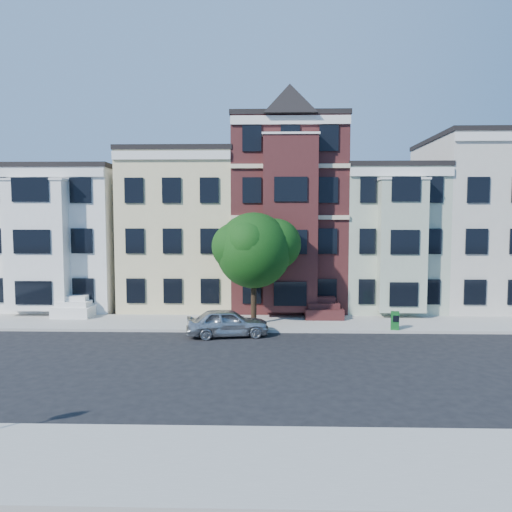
{
  "coord_description": "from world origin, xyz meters",
  "views": [
    {
      "loc": [
        -1.21,
        -19.56,
        5.98
      ],
      "look_at": [
        -1.83,
        3.59,
        4.2
      ],
      "focal_mm": 35.0,
      "sensor_mm": 36.0,
      "label": 1
    }
  ],
  "objects": [
    {
      "name": "ground",
      "position": [
        0.0,
        0.0,
        0.0
      ],
      "size": [
        120.0,
        120.0,
        0.0
      ],
      "primitive_type": "plane",
      "color": "black"
    },
    {
      "name": "far_sidewalk",
      "position": [
        0.0,
        8.0,
        0.07
      ],
      "size": [
        60.0,
        4.0,
        0.15
      ],
      "primitive_type": "cube",
      "color": "#9E9B93",
      "rests_on": "ground"
    },
    {
      "name": "near_sidewalk",
      "position": [
        0.0,
        -8.0,
        0.07
      ],
      "size": [
        60.0,
        4.0,
        0.15
      ],
      "primitive_type": "cube",
      "color": "#9E9B93",
      "rests_on": "ground"
    },
    {
      "name": "house_white",
      "position": [
        -15.0,
        14.5,
        4.5
      ],
      "size": [
        8.0,
        9.0,
        9.0
      ],
      "primitive_type": "cube",
      "color": "white",
      "rests_on": "ground"
    },
    {
      "name": "house_yellow",
      "position": [
        -7.0,
        14.5,
        5.0
      ],
      "size": [
        7.0,
        9.0,
        10.0
      ],
      "primitive_type": "cube",
      "color": "beige",
      "rests_on": "ground"
    },
    {
      "name": "house_brown",
      "position": [
        0.0,
        14.5,
        6.0
      ],
      "size": [
        7.0,
        9.0,
        12.0
      ],
      "primitive_type": "cube",
      "color": "#3F1919",
      "rests_on": "ground"
    },
    {
      "name": "house_green",
      "position": [
        6.5,
        14.5,
        4.5
      ],
      "size": [
        6.0,
        9.0,
        9.0
      ],
      "primitive_type": "cube",
      "color": "#A5B39A",
      "rests_on": "ground"
    },
    {
      "name": "house_cream",
      "position": [
        13.5,
        14.5,
        5.5
      ],
      "size": [
        8.0,
        9.0,
        11.0
      ],
      "primitive_type": "cube",
      "color": "beige",
      "rests_on": "ground"
    },
    {
      "name": "street_tree",
      "position": [
        -2.06,
        7.42,
        3.93
      ],
      "size": [
        7.54,
        7.54,
        7.56
      ],
      "primitive_type": null,
      "rotation": [
        0.0,
        0.0,
        0.18
      ],
      "color": "#154510",
      "rests_on": "far_sidewalk"
    },
    {
      "name": "parked_car",
      "position": [
        -3.31,
        5.2,
        0.7
      ],
      "size": [
        4.36,
        2.34,
        1.41
      ],
      "primitive_type": "imported",
      "rotation": [
        0.0,
        0.0,
        1.74
      ],
      "color": "#AAAFB4",
      "rests_on": "ground"
    },
    {
      "name": "newspaper_box",
      "position": [
        5.36,
        6.3,
        0.62
      ],
      "size": [
        0.5,
        0.46,
        0.94
      ],
      "primitive_type": "cube",
      "rotation": [
        0.0,
        0.0,
        -0.22
      ],
      "color": "#135C21",
      "rests_on": "far_sidewalk"
    }
  ]
}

